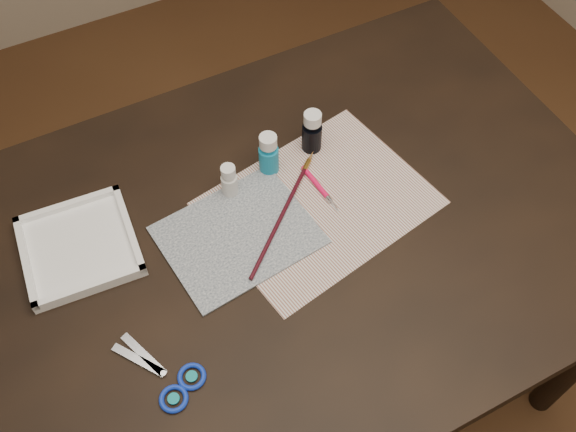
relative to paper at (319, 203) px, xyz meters
name	(u,v)px	position (x,y,z in m)	size (l,w,h in m)	color
ground	(288,375)	(-0.08, -0.03, -0.76)	(3.50, 3.50, 0.02)	#422614
table	(288,317)	(-0.08, -0.03, -0.38)	(1.30, 0.90, 0.75)	black
paper	(319,203)	(0.00, 0.00, 0.00)	(0.41, 0.31, 0.00)	white
canvas	(238,235)	(-0.17, 0.00, 0.00)	(0.27, 0.22, 0.00)	#0E1C31
paint_bottle_white	(229,181)	(-0.14, 0.10, 0.04)	(0.03, 0.03, 0.08)	silver
paint_bottle_cyan	(269,154)	(-0.05, 0.12, 0.05)	(0.04, 0.04, 0.10)	#1382AC
paint_bottle_navy	(312,131)	(0.05, 0.13, 0.05)	(0.04, 0.04, 0.10)	black
paintbrush	(284,211)	(-0.07, 0.01, 0.01)	(0.32, 0.01, 0.01)	black
craft_knife	(321,189)	(0.02, 0.02, 0.01)	(0.13, 0.01, 0.01)	#F0104E
scissors	(153,371)	(-0.41, -0.18, 0.00)	(0.19, 0.09, 0.01)	silver
palette_tray	(79,246)	(-0.44, 0.11, 0.01)	(0.20, 0.20, 0.02)	white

